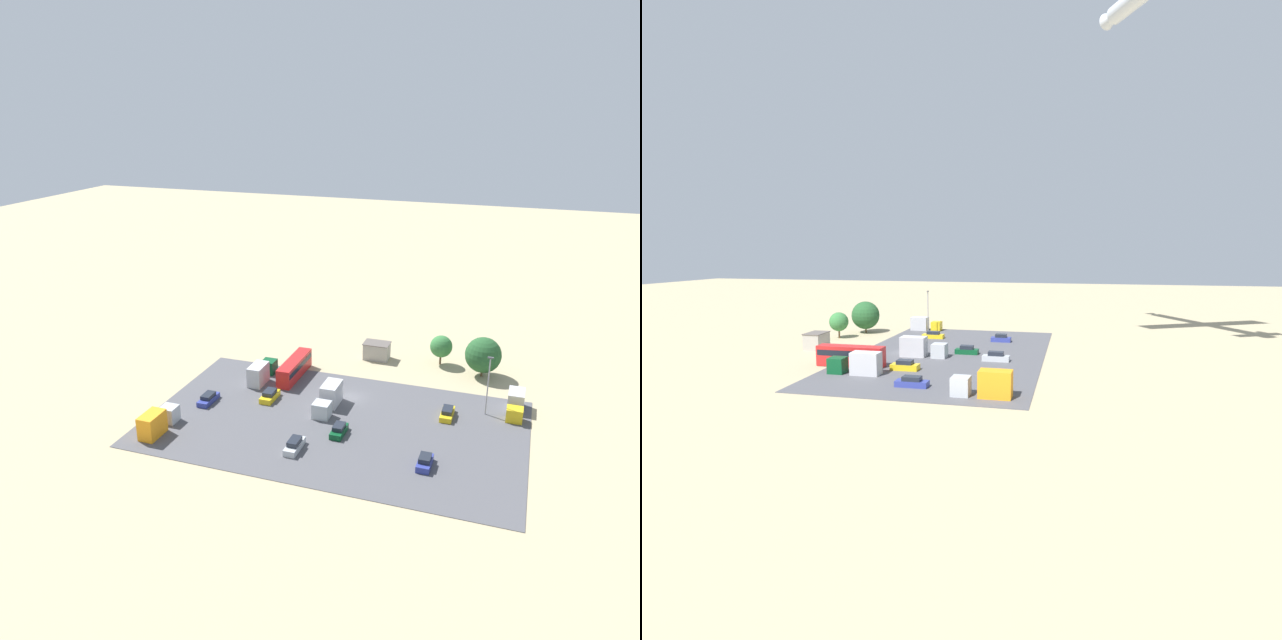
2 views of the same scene
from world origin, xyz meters
The scene contains 17 objects.
ground_plane centered at (0.00, 0.00, 0.00)m, with size 400.00×400.00×0.00m, color tan.
parking_lot_surface centered at (0.00, 9.16, 0.04)m, with size 56.29×33.64×0.08m.
shed_building centered at (0.15, -17.01, 1.60)m, with size 4.86×3.44×3.19m.
bus centered at (11.85, -4.37, 1.86)m, with size 2.45×11.21×3.30m.
parked_car_0 centered at (-1.53, 12.02, 0.73)m, with size 1.76×4.18×1.56m.
parked_car_1 centered at (-15.77, 1.54, 0.70)m, with size 1.81×4.60×1.48m.
parked_car_2 centered at (12.49, 5.10, 0.75)m, with size 1.97×4.43×1.60m.
parked_car_3 centered at (21.50, 9.27, 0.69)m, with size 1.81×4.62×1.47m.
parked_car_4 centered at (3.11, 18.08, 0.76)m, with size 1.72×4.60×1.64m.
parked_car_5 centered at (-14.92, 16.29, 0.75)m, with size 1.81×4.04×1.60m.
parked_truck_0 centered at (2.52, 4.56, 1.69)m, with size 2.59×8.24×3.52m.
parked_truck_1 centered at (24.00, 20.04, 1.70)m, with size 2.44×7.87×3.54m.
parked_truck_2 centered at (-25.61, -3.45, 1.48)m, with size 2.45×7.13×3.06m.
parked_truck_3 centered at (16.68, -0.97, 1.66)m, with size 2.37×8.14×3.46m.
tree_near_shed centered at (-19.34, -15.48, 4.07)m, with size 6.32×6.32×7.24m.
tree_apron_mid centered at (-11.63, -18.23, 3.58)m, with size 4.07×4.07×5.62m.
light_pole_lot_centre centered at (-21.27, -1.25, 5.35)m, with size 0.90×0.28×9.67m.
Camera 1 is at (-25.17, 88.77, 47.06)m, focal length 35.00 mm.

